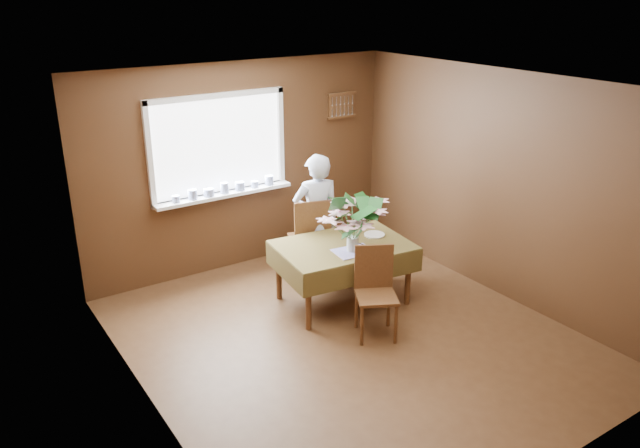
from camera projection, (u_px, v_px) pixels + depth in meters
floor at (351, 338)px, 6.23m from camera, size 4.50×4.50×0.00m
ceiling at (356, 85)px, 5.33m from camera, size 4.50×4.50×0.00m
wall_back at (242, 167)px, 7.52m from camera, size 4.00×0.00×4.00m
wall_front at (560, 324)px, 4.03m from camera, size 4.00×0.00×4.00m
wall_left at (142, 273)px, 4.74m from camera, size 0.00×4.50×4.50m
wall_right at (500, 186)px, 6.81m from camera, size 0.00×4.50×4.50m
window_assembly at (221, 164)px, 7.29m from camera, size 1.72×0.20×1.22m
spoon_rack at (342, 105)px, 8.03m from camera, size 0.44×0.05×0.33m
dining_table at (343, 251)px, 6.75m from camera, size 1.52×1.13×0.69m
chair_far at (311, 236)px, 7.30m from camera, size 0.55×0.55×1.02m
chair_near at (375, 287)px, 6.18m from camera, size 0.53×0.53×0.91m
seated_woman at (316, 218)px, 7.23m from camera, size 0.64×0.51×1.54m
flower_bouquet at (353, 219)px, 6.42m from camera, size 0.64×0.64×0.55m
side_plate at (374, 235)px, 6.96m from camera, size 0.27×0.27×0.01m
table_knife at (364, 245)px, 6.68m from camera, size 0.05×0.20×0.00m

